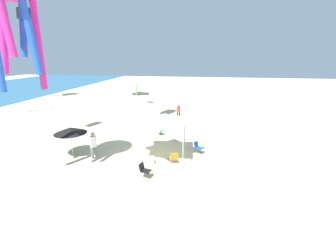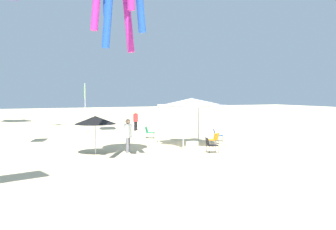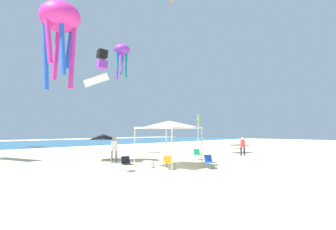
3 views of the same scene
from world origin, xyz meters
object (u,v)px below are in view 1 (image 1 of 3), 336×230
object	(u,v)px
cooler_box	(149,160)
person_watching_sky	(93,143)
folding_chair_left_of_tent	(198,147)
person_kite_handler	(178,110)
folding_chair_facing_ocean	(159,129)
beach_umbrella	(70,130)
kite_box_black	(27,21)
folding_chair_near_cooler	(144,169)
folding_chair_right_of_tent	(174,157)
canopy_tent	(162,119)
banner_flag	(136,97)

from	to	relation	value
cooler_box	person_watching_sky	xyz separation A→B (m)	(0.15, 3.84, 0.87)
folding_chair_left_of_tent	person_kite_handler	distance (m)	9.32
folding_chair_facing_ocean	person_watching_sky	distance (m)	6.42
beach_umbrella	person_kite_handler	bearing A→B (deg)	-29.63
cooler_box	person_watching_sky	bearing A→B (deg)	87.76
person_watching_sky	kite_box_black	world-z (taller)	kite_box_black
folding_chair_near_cooler	person_watching_sky	distance (m)	4.47
folding_chair_right_of_tent	person_kite_handler	world-z (taller)	person_kite_handler
canopy_tent	kite_box_black	xyz separation A→B (m)	(1.47, 10.10, 6.46)
beach_umbrella	folding_chair_near_cooler	xyz separation A→B (m)	(-2.16, -5.70, -1.32)
beach_umbrella	banner_flag	xyz separation A→B (m)	(10.03, -1.65, 0.59)
folding_chair_left_of_tent	banner_flag	world-z (taller)	banner_flag
cooler_box	kite_box_black	bearing A→B (deg)	74.45
beach_umbrella	kite_box_black	size ratio (longest dim) A/B	1.18
folding_chair_facing_ocean	banner_flag	world-z (taller)	banner_flag
canopy_tent	kite_box_black	bearing A→B (deg)	81.73
folding_chair_right_of_tent	cooler_box	bearing A→B (deg)	-17.90
folding_chair_facing_ocean	kite_box_black	size ratio (longest dim) A/B	0.45
folding_chair_facing_ocean	person_kite_handler	size ratio (longest dim) A/B	0.49
folding_chair_facing_ocean	kite_box_black	xyz separation A→B (m)	(-2.92, 9.06, 8.61)
folding_chair_near_cooler	folding_chair_facing_ocean	size ratio (longest dim) A/B	1.00
folding_chair_right_of_tent	banner_flag	xyz separation A→B (m)	(10.26, 5.45, 1.91)
canopy_tent	folding_chair_near_cooler	xyz separation A→B (m)	(-2.98, 0.44, -2.15)
folding_chair_left_of_tent	person_watching_sky	distance (m)	7.16
banner_flag	cooler_box	bearing A→B (deg)	-159.41
person_kite_handler	canopy_tent	bearing A→B (deg)	-136.06
canopy_tent	folding_chair_near_cooler	size ratio (longest dim) A/B	4.07
beach_umbrella	kite_box_black	distance (m)	8.60
canopy_tent	person_kite_handler	world-z (taller)	canopy_tent
folding_chair_left_of_tent	banner_flag	xyz separation A→B (m)	(8.27, 6.93, 1.91)
folding_chair_near_cooler	person_watching_sky	size ratio (longest dim) A/B	0.45
canopy_tent	folding_chair_left_of_tent	xyz separation A→B (m)	(0.94, -2.43, -2.15)
person_kite_handler	kite_box_black	distance (m)	15.43
person_kite_handler	kite_box_black	world-z (taller)	kite_box_black
beach_umbrella	person_kite_handler	distance (m)	12.37
canopy_tent	cooler_box	world-z (taller)	canopy_tent
folding_chair_left_of_tent	beach_umbrella	bearing A→B (deg)	127.56
folding_chair_left_of_tent	folding_chair_near_cooler	size ratio (longest dim) A/B	1.00
cooler_box	banner_flag	xyz separation A→B (m)	(10.39, 3.90, 2.18)
folding_chair_near_cooler	cooler_box	distance (m)	1.82
folding_chair_left_of_tent	person_watching_sky	world-z (taller)	person_watching_sky
folding_chair_right_of_tent	person_watching_sky	size ratio (longest dim) A/B	0.45
folding_chair_right_of_tent	folding_chair_facing_ocean	size ratio (longest dim) A/B	1.00
beach_umbrella	person_watching_sky	bearing A→B (deg)	-96.99
folding_chair_right_of_tent	person_watching_sky	world-z (taller)	person_watching_sky
folding_chair_facing_ocean	person_watching_sky	size ratio (longest dim) A/B	0.45
folding_chair_facing_ocean	folding_chair_right_of_tent	bearing A→B (deg)	-124.53
folding_chair_near_cooler	banner_flag	bearing A→B (deg)	33.43
folding_chair_left_of_tent	banner_flag	distance (m)	10.96
canopy_tent	beach_umbrella	xyz separation A→B (m)	(-0.82, 6.15, -0.83)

